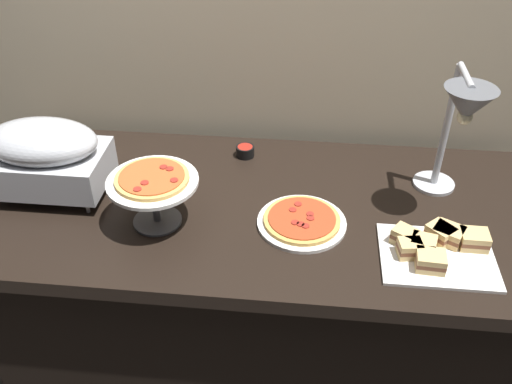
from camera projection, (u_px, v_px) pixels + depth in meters
ground_plane at (262, 352)px, 2.29m from camera, size 8.00×8.00×0.00m
back_wall at (278, 20)px, 1.98m from camera, size 4.40×0.04×2.40m
buffet_table at (263, 286)px, 2.06m from camera, size 1.90×0.84×0.76m
chafing_dish at (45, 154)px, 1.81m from camera, size 0.38×0.25×0.26m
heat_lamp at (462, 114)px, 1.62m from camera, size 0.15×0.31×0.45m
pizza_plate_front at (302, 221)px, 1.75m from camera, size 0.28×0.28×0.03m
pizza_plate_center at (153, 185)px, 1.69m from camera, size 0.28×0.28×0.18m
sandwich_platter at (436, 247)px, 1.63m from camera, size 0.33×0.26×0.06m
sauce_cup_near at (245, 151)px, 2.07m from camera, size 0.07×0.07×0.04m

